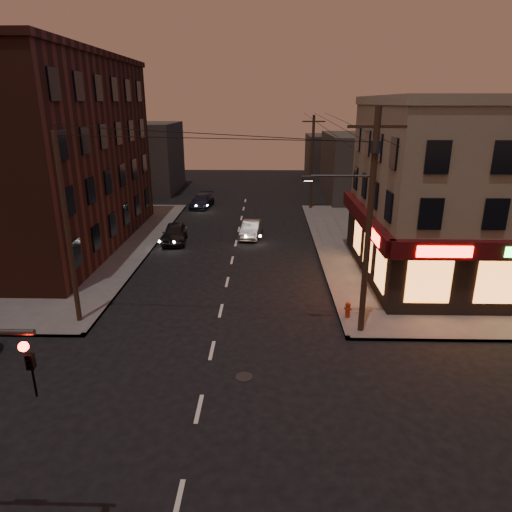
{
  "coord_description": "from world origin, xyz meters",
  "views": [
    {
      "loc": [
        2.34,
        -13.49,
        10.28
      ],
      "look_at": [
        1.85,
        7.48,
        3.2
      ],
      "focal_mm": 32.0,
      "sensor_mm": 36.0,
      "label": 1
    }
  ],
  "objects_px": {
    "sedan_near": "(175,233)",
    "fire_hydrant": "(348,309)",
    "sedan_mid": "(251,229)",
    "sedan_far": "(202,201)"
  },
  "relations": [
    {
      "from": "sedan_near",
      "to": "fire_hydrant",
      "type": "height_order",
      "value": "sedan_near"
    },
    {
      "from": "sedan_near",
      "to": "fire_hydrant",
      "type": "relative_size",
      "value": 5.14
    },
    {
      "from": "sedan_near",
      "to": "sedan_mid",
      "type": "height_order",
      "value": "sedan_near"
    },
    {
      "from": "sedan_far",
      "to": "sedan_near",
      "type": "bearing_deg",
      "value": -84.05
    },
    {
      "from": "sedan_near",
      "to": "sedan_far",
      "type": "relative_size",
      "value": 0.94
    },
    {
      "from": "sedan_near",
      "to": "sedan_far",
      "type": "xyz_separation_m",
      "value": [
        0.4,
        12.46,
        -0.07
      ]
    },
    {
      "from": "sedan_far",
      "to": "fire_hydrant",
      "type": "relative_size",
      "value": 5.47
    },
    {
      "from": "sedan_mid",
      "to": "fire_hydrant",
      "type": "distance_m",
      "value": 15.54
    },
    {
      "from": "sedan_near",
      "to": "sedan_mid",
      "type": "relative_size",
      "value": 1.07
    },
    {
      "from": "sedan_far",
      "to": "fire_hydrant",
      "type": "distance_m",
      "value": 27.69
    }
  ]
}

